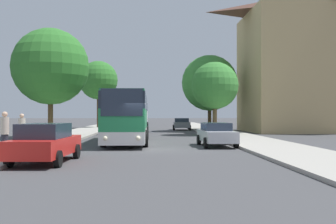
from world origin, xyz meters
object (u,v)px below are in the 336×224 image
parked_car_right_far (182,124)px  pedestrian_waiting_near (22,131)px  parked_car_left_curb (46,142)px  tree_right_mid (215,86)px  bus_front (128,116)px  bus_middle (134,115)px  tree_left_near (51,67)px  tree_left_far (98,80)px  parked_car_right_near (216,134)px  tree_right_near (210,83)px  pedestrian_waiting_far (5,133)px

parked_car_right_far → pedestrian_waiting_near: size_ratio=2.30×
parked_car_left_curb → tree_right_mid: 22.33m
bus_front → pedestrian_waiting_near: size_ratio=6.32×
bus_middle → tree_right_mid: tree_right_mid is taller
parked_car_left_curb → tree_left_near: (-3.78, 15.74, 4.87)m
pedestrian_waiting_near → tree_left_far: tree_left_far is taller
tree_left_near → tree_left_far: 20.91m
parked_car_right_near → tree_left_near: tree_left_near is taller
tree_left_far → parked_car_left_curb: bearing=-85.6°
parked_car_right_near → tree_right_near: size_ratio=0.52×
bus_middle → tree_right_near: (8.32, 2.21, 3.57)m
bus_middle → parked_car_right_far: bus_middle is taller
pedestrian_waiting_near → tree_left_near: bearing=-12.1°
tree_left_near → pedestrian_waiting_near: bearing=-83.4°
tree_right_mid → pedestrian_waiting_near: bearing=-130.5°
tree_right_mid → tree_right_near: bearing=84.8°
pedestrian_waiting_near → tree_left_far: (-0.24, 31.60, 5.30)m
parked_car_right_far → parked_car_left_curb: bearing=77.8°
tree_left_far → tree_right_mid: (12.75, -16.97, -1.88)m
bus_front → parked_car_left_curb: size_ratio=2.46×
parked_car_right_near → tree_left_far: size_ratio=0.49×
bus_front → bus_middle: (-0.25, 14.99, 0.03)m
bus_front → parked_car_right_far: bus_front is taller
bus_front → bus_middle: bearing=90.8°
parked_car_right_near → tree_right_mid: (1.90, 12.19, 3.74)m
tree_right_near → tree_right_mid: size_ratio=1.28×
parked_car_right_near → parked_car_left_curb: bearing=41.3°
parked_car_right_far → tree_right_near: (2.87, -3.18, 4.61)m
parked_car_right_near → parked_car_right_far: bearing=-90.9°
parked_car_right_near → tree_left_near: 15.27m
parked_car_right_far → tree_right_near: bearing=134.1°
pedestrian_waiting_far → pedestrian_waiting_near: bearing=164.1°
tree_left_far → tree_left_near: bearing=-92.7°
parked_car_right_far → tree_left_far: (-10.61, 5.76, 5.62)m
pedestrian_waiting_far → tree_left_near: bearing=164.3°
bus_front → parked_car_left_curb: 10.84m
tree_left_near → parked_car_left_curb: bearing=-76.5°
tree_right_near → parked_car_left_curb: bearing=-111.1°
tree_right_mid → pedestrian_waiting_far: bearing=-123.9°
tree_left_near → tree_right_near: 18.76m
parked_car_right_near → tree_left_far: 31.61m
bus_front → parked_car_right_near: (5.43, -3.01, -1.02)m
tree_right_near → parked_car_right_near: bearing=-97.4°
parked_car_right_far → bus_front: bearing=77.7°
parked_car_left_curb → parked_car_right_far: size_ratio=1.12×
bus_front → pedestrian_waiting_far: size_ratio=6.03×
tree_left_near → tree_left_far: tree_left_far is taller
parked_car_left_curb → tree_left_far: bearing=97.1°
parked_car_left_curb → parked_car_right_near: 10.98m
pedestrian_waiting_far → tree_left_near: 14.95m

